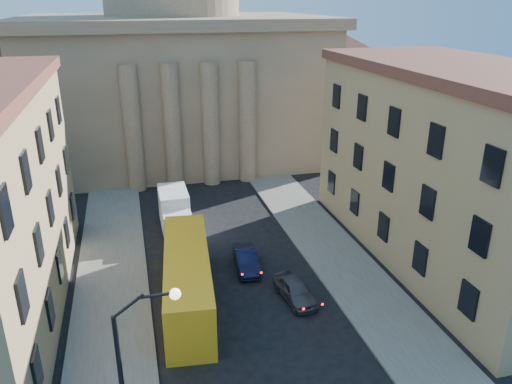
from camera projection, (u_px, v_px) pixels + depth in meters
sidewalk_left at (111, 334)px, 30.05m from camera, size 5.00×60.00×0.15m
sidewalk_right at (369, 295)px, 34.03m from camera, size 5.00×60.00×0.15m
church at (176, 60)px, 61.55m from camera, size 68.02×28.76×36.60m
building_right at (457, 165)px, 36.96m from camera, size 11.60×26.60×14.70m
street_lamp at (135, 373)px, 19.50m from camera, size 2.62×0.44×8.83m
car_right_far at (295, 290)px, 33.36m from camera, size 2.24×4.43×1.45m
car_right_distant at (246, 260)px, 37.23m from camera, size 1.93×4.58×1.47m
city_bus at (187, 277)px, 32.68m from camera, size 4.09×12.82×3.55m
box_truck at (175, 213)px, 43.24m from camera, size 2.44×6.10×3.35m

